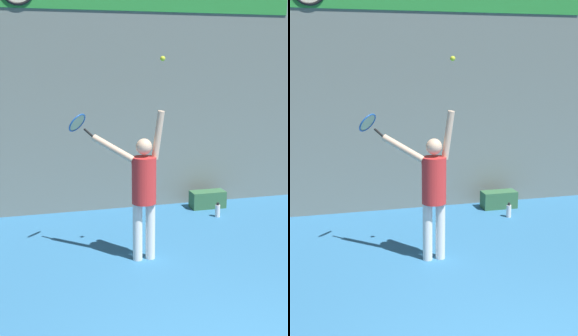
# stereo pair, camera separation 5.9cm
# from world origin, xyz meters

# --- Properties ---
(back_wall) EXTENTS (18.00, 0.10, 5.00)m
(back_wall) POSITION_xyz_m (0.00, 5.51, 2.50)
(back_wall) COLOR slate
(back_wall) RESTS_ON ground_plane
(tennis_player) EXTENTS (0.92, 0.58, 2.04)m
(tennis_player) POSITION_xyz_m (-0.29, 3.12, 1.03)
(tennis_player) COLOR white
(tennis_player) RESTS_ON ground_plane
(tennis_racket) EXTENTS (0.38, 0.38, 0.33)m
(tennis_racket) POSITION_xyz_m (-1.07, 3.66, 1.83)
(tennis_racket) COLOR black
(tennis_ball) EXTENTS (0.06, 0.06, 0.06)m
(tennis_ball) POSITION_xyz_m (-0.07, 3.00, 2.69)
(tennis_ball) COLOR #CCDB2D
(water_bottle) EXTENTS (0.08, 0.08, 0.26)m
(water_bottle) POSITION_xyz_m (1.42, 4.52, 0.11)
(water_bottle) COLOR silver
(water_bottle) RESTS_ON ground_plane
(equipment_bag) EXTENTS (0.64, 0.29, 0.31)m
(equipment_bag) POSITION_xyz_m (1.46, 5.08, 0.16)
(equipment_bag) COLOR #33663F
(equipment_bag) RESTS_ON ground_plane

